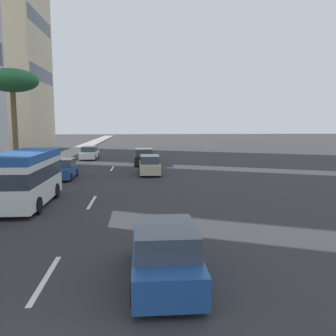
% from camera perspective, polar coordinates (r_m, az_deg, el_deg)
% --- Properties ---
extents(ground_plane, '(198.00, 198.00, 0.00)m').
position_cam_1_polar(ground_plane, '(36.09, -8.86, 0.34)').
color(ground_plane, '#2D2D30').
extents(sidewalk_right, '(162.00, 2.95, 0.15)m').
position_cam_1_polar(sidewalk_right, '(37.39, -20.31, 0.33)').
color(sidewalk_right, gray).
rests_on(sidewalk_right, ground_plane).
extents(lane_stripe_near, '(3.20, 0.16, 0.01)m').
position_cam_1_polar(lane_stripe_near, '(10.95, -19.37, -16.68)').
color(lane_stripe_near, silver).
rests_on(lane_stripe_near, ground_plane).
extents(lane_stripe_mid, '(3.20, 0.16, 0.01)m').
position_cam_1_polar(lane_stripe_mid, '(19.93, -12.36, -5.48)').
color(lane_stripe_mid, silver).
rests_on(lane_stripe_mid, ground_plane).
extents(lane_stripe_far, '(3.20, 0.16, 0.01)m').
position_cam_1_polar(lane_stripe_far, '(33.96, -9.13, -0.09)').
color(lane_stripe_far, silver).
rests_on(lane_stripe_far, ground_plane).
extents(minibus_lead, '(6.42, 2.32, 2.87)m').
position_cam_1_polar(minibus_lead, '(19.94, -22.10, -1.26)').
color(minibus_lead, silver).
rests_on(minibus_lead, ground_plane).
extents(car_second, '(4.05, 1.87, 1.57)m').
position_cam_1_polar(car_second, '(28.69, -16.86, -0.21)').
color(car_second, '#1E478C').
rests_on(car_second, ground_plane).
extents(car_third, '(4.41, 1.96, 1.72)m').
position_cam_1_polar(car_third, '(36.61, -3.98, 1.79)').
color(car_third, black).
rests_on(car_third, ground_plane).
extents(car_fourth, '(4.32, 1.86, 1.63)m').
position_cam_1_polar(car_fourth, '(9.98, -0.50, -13.90)').
color(car_fourth, '#1E478C').
rests_on(car_fourth, ground_plane).
extents(car_fifth, '(4.37, 1.91, 1.54)m').
position_cam_1_polar(car_fifth, '(43.28, -12.74, 2.39)').
color(car_fifth, white).
rests_on(car_fifth, ground_plane).
extents(car_sixth, '(4.46, 1.80, 1.63)m').
position_cam_1_polar(car_sixth, '(29.93, -3.02, 0.46)').
color(car_sixth, beige).
rests_on(car_sixth, ground_plane).
extents(pedestrian_by_tree, '(0.30, 0.35, 1.79)m').
position_cam_1_polar(pedestrian_by_tree, '(35.17, -21.98, 1.58)').
color(pedestrian_by_tree, '#333338').
rests_on(pedestrian_by_tree, sidewalk_right).
extents(palm_tree, '(4.15, 4.15, 8.57)m').
position_cam_1_polar(palm_tree, '(31.60, -24.15, 12.67)').
color(palm_tree, brown).
rests_on(palm_tree, sidewalk_right).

